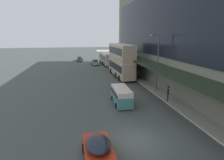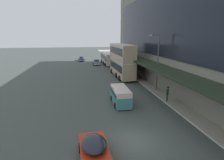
{
  "view_description": "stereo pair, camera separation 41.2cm",
  "coord_description": "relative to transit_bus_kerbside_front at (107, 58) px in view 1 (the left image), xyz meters",
  "views": [
    {
      "loc": [
        -4.19,
        -11.29,
        7.84
      ],
      "look_at": [
        0.81,
        14.15,
        1.31
      ],
      "focal_mm": 28.0,
      "sensor_mm": 36.0,
      "label": 1
    },
    {
      "loc": [
        -3.79,
        -11.36,
        7.84
      ],
      "look_at": [
        0.81,
        14.15,
        1.31
      ],
      "focal_mm": 28.0,
      "sensor_mm": 36.0,
      "label": 2
    }
  ],
  "objects": [
    {
      "name": "transit_bus_kerbside_rear",
      "position": [
        0.21,
        -15.97,
        1.55
      ],
      "size": [
        2.94,
        11.01,
        6.35
      ],
      "color": "tan",
      "rests_on": "ground"
    },
    {
      "name": "vw_van",
      "position": [
        -3.22,
        -30.02,
        -0.77
      ],
      "size": [
        1.95,
        4.57,
        1.96
      ],
      "color": "teal",
      "rests_on": "ground"
    },
    {
      "name": "transit_bus_kerbside_front",
      "position": [
        0.0,
        0.0,
        0.0
      ],
      "size": [
        3.03,
        10.91,
        3.27
      ],
      "color": "beige",
      "rests_on": "ground"
    },
    {
      "name": "sedan_second_mid",
      "position": [
        -7.38,
        8.83,
        -1.12
      ],
      "size": [
        1.93,
        4.9,
        1.51
      ],
      "color": "navy",
      "rests_on": "ground"
    },
    {
      "name": "pedestrian_at_kerb",
      "position": [
        2.42,
        -30.74,
        -0.69
      ],
      "size": [
        0.41,
        0.54,
        1.86
      ],
      "color": "#1B3634",
      "rests_on": "sidewalk_kerb"
    },
    {
      "name": "street_lamp",
      "position": [
        2.84,
        -26.29,
        2.84
      ],
      "size": [
        1.5,
        0.28,
        7.96
      ],
      "color": "#4C4C51",
      "rests_on": "sidewalk_kerb"
    },
    {
      "name": "sedan_oncoming_front",
      "position": [
        -7.05,
        -39.55,
        -1.11
      ],
      "size": [
        2.05,
        4.35,
        1.55
      ],
      "color": "#B12710",
      "rests_on": "ground"
    },
    {
      "name": "sedan_far_back",
      "position": [
        -3.28,
        -0.13,
        -1.08
      ],
      "size": [
        2.04,
        4.82,
        1.6
      ],
      "color": "gray",
      "rests_on": "ground"
    },
    {
      "name": "ground",
      "position": [
        -3.88,
        -37.79,
        -1.87
      ],
      "size": [
        240.0,
        240.0,
        0.0
      ],
      "primitive_type": "plane",
      "color": "#414944"
    }
  ]
}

